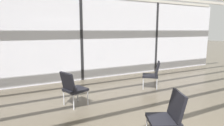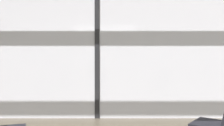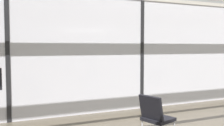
% 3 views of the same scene
% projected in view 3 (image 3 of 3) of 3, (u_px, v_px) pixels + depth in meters
% --- Properties ---
extents(glass_curtain_wall, '(14.00, 0.08, 3.04)m').
position_uv_depth(glass_curtain_wall, '(141.00, 55.00, 7.15)').
color(glass_curtain_wall, silver).
rests_on(glass_curtain_wall, ground).
extents(window_mullion_0, '(0.10, 0.12, 3.04)m').
position_uv_depth(window_mullion_0, '(8.00, 57.00, 5.79)').
color(window_mullion_0, black).
rests_on(window_mullion_0, ground).
extents(window_mullion_1, '(0.10, 0.12, 3.04)m').
position_uv_depth(window_mullion_1, '(141.00, 55.00, 7.15)').
color(window_mullion_1, black).
rests_on(window_mullion_1, ground).
extents(parked_airplane, '(12.59, 4.35, 4.35)m').
position_uv_depth(parked_airplane, '(62.00, 37.00, 10.58)').
color(parked_airplane, silver).
rests_on(parked_airplane, ground).
extents(lounge_chair_1, '(0.65, 0.62, 0.87)m').
position_uv_depth(lounge_chair_1, '(155.00, 115.00, 4.65)').
color(lounge_chair_1, black).
rests_on(lounge_chair_1, ground).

